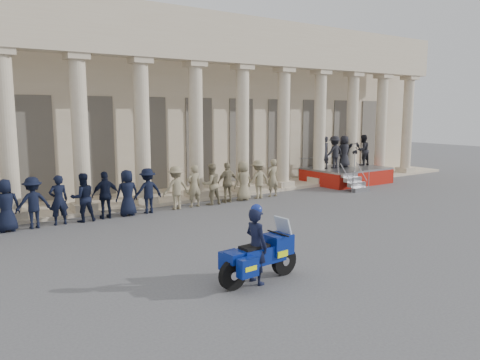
{
  "coord_description": "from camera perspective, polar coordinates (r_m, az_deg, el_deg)",
  "views": [
    {
      "loc": [
        -9.27,
        -10.69,
        4.11
      ],
      "look_at": [
        0.4,
        3.19,
        1.6
      ],
      "focal_mm": 35.0,
      "sensor_mm": 36.0,
      "label": 1
    }
  ],
  "objects": [
    {
      "name": "ground",
      "position": [
        14.73,
        5.87,
        -7.8
      ],
      "size": [
        90.0,
        90.0,
        0.0
      ],
      "primitive_type": "plane",
      "color": "#4B4B4E",
      "rests_on": "ground"
    },
    {
      "name": "building",
      "position": [
        27.07,
        -15.03,
        9.03
      ],
      "size": [
        40.0,
        12.5,
        9.0
      ],
      "color": "#BCAA8D",
      "rests_on": "ground"
    },
    {
      "name": "officer_rank",
      "position": [
        18.52,
        -16.89,
        -1.87
      ],
      "size": [
        17.71,
        0.69,
        1.83
      ],
      "color": "black",
      "rests_on": "ground"
    },
    {
      "name": "reviewing_stand",
      "position": [
        27.44,
        12.84,
        2.73
      ],
      "size": [
        4.42,
        4.2,
        2.71
      ],
      "color": "gray",
      "rests_on": "ground"
    },
    {
      "name": "motorcycle",
      "position": [
        11.41,
        2.47,
        -9.2
      ],
      "size": [
        2.35,
        0.97,
        1.51
      ],
      "rotation": [
        0.0,
        0.0,
        0.06
      ],
      "color": "black",
      "rests_on": "ground"
    },
    {
      "name": "rider",
      "position": [
        11.24,
        1.99,
        -7.84
      ],
      "size": [
        0.48,
        0.7,
        1.94
      ],
      "rotation": [
        0.0,
        0.0,
        1.63
      ],
      "color": "black",
      "rests_on": "ground"
    }
  ]
}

